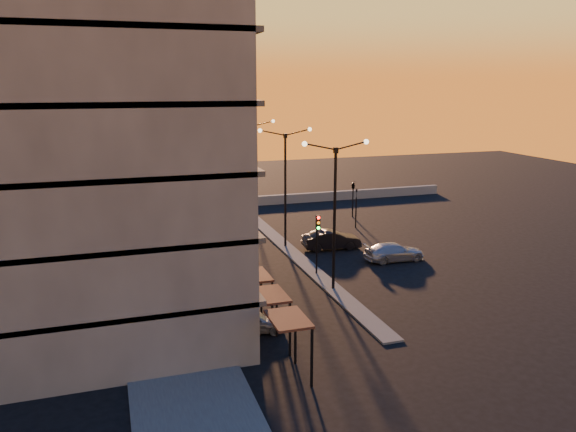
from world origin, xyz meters
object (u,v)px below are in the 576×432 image
Objects in this scene: traffic_light_main at (318,235)px; car_hatchback at (251,321)px; streetlamp_mid at (285,178)px; car_sedan at (331,240)px; car_wagon at (395,252)px.

car_hatchback is at bearing -131.64° from traffic_light_main.
traffic_light_main is at bearing -30.18° from car_hatchback.
traffic_light_main is (0.00, -7.13, -2.70)m from streetlamp_mid.
streetlamp_mid is 2.08× the size of car_sedan.
car_hatchback is at bearing 147.66° from car_sedan.
traffic_light_main reaches higher than car_sedan.
streetlamp_mid is 16.60m from car_hatchback.
traffic_light_main is 0.93× the size of car_sedan.
car_sedan reaches higher than car_wagon.
car_sedan is (3.33, 5.54, -2.13)m from traffic_light_main.
traffic_light_main reaches higher than car_wagon.
car_hatchback is 0.78× the size of car_wagon.
car_hatchback is at bearing 125.30° from car_wagon.
traffic_light_main is 7.14m from car_wagon.
streetlamp_mid is at bearing -12.78° from car_hatchback.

